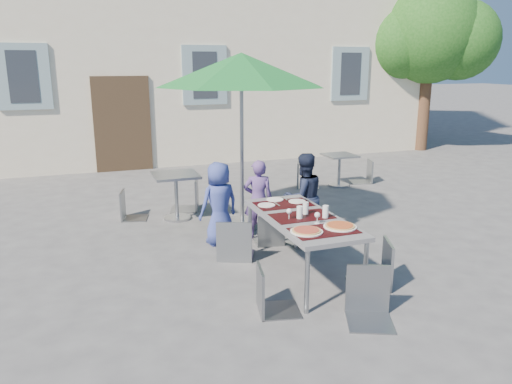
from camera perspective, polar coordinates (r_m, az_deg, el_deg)
name	(u,v)px	position (r m, az deg, el deg)	size (l,w,h in m)	color
ground	(371,285)	(6.02, 12.97, -10.32)	(90.00, 90.00, 0.00)	#454547
tree	(430,35)	(15.45, 19.28, 16.61)	(3.60, 3.00, 4.70)	#4C3220
dining_table	(302,221)	(5.88, 5.26, -3.29)	(0.80, 1.85, 0.76)	#49484E
pizza_near_left	(307,231)	(5.32, 5.79, -4.43)	(0.35, 0.35, 0.03)	white
pizza_near_right	(340,226)	(5.52, 9.58, -3.85)	(0.36, 0.36, 0.03)	white
glassware	(309,211)	(5.80, 6.05, -2.22)	(0.49, 0.42, 0.15)	silver
place_settings	(280,202)	(6.41, 2.74, -1.13)	(0.70, 0.43, 0.01)	white
child_0	(219,203)	(6.98, -4.22, -1.32)	(0.58, 0.38, 1.18)	#354392
child_1	(258,200)	(7.18, 0.25, -0.88)	(0.42, 0.28, 1.16)	#583E80
child_2	(303,197)	(7.14, 5.44, -0.58)	(0.62, 0.36, 1.27)	#191F37
chair_0	(235,215)	(6.39, -2.46, -2.63)	(0.60, 0.61, 1.03)	#92979D
chair_1	(270,210)	(6.93, 1.60, -2.10)	(0.44, 0.44, 0.87)	gray
chair_2	(308,209)	(6.97, 6.01, -1.96)	(0.52, 0.53, 0.89)	#93999F
chair_3	(270,263)	(5.07, 1.62, -8.08)	(0.49, 0.49, 0.93)	gray
chair_4	(380,236)	(5.81, 13.99, -4.95)	(0.58, 0.58, 1.01)	gray
chair_5	(371,263)	(5.06, 13.04, -7.94)	(0.59, 0.59, 1.00)	gray
patio_umbrella	(241,71)	(7.42, -1.69, 13.63)	(2.51, 2.51, 2.64)	#AEB0B6
cafe_table_0	(176,188)	(8.18, -9.12, 0.45)	(0.71, 0.71, 0.76)	#AEB0B6
bg_chair_l_0	(127,188)	(8.35, -14.48, 0.42)	(0.49, 0.48, 0.89)	gray
bg_chair_r_0	(190,175)	(8.65, -7.58, 1.93)	(0.58, 0.58, 1.05)	gray
cafe_table_1	(339,166)	(10.48, 9.51, 2.96)	(0.62, 0.62, 0.66)	#AEB0B6
bg_chair_l_1	(303,159)	(10.25, 5.42, 3.79)	(0.59, 0.58, 1.00)	gray
bg_chair_r_1	(366,157)	(10.87, 12.47, 3.87)	(0.51, 0.51, 0.92)	gray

